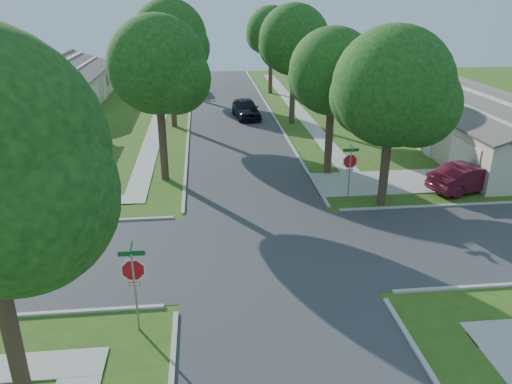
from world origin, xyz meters
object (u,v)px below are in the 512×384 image
Objects in this scene: tree_w_near at (159,70)px; car_curb_east at (246,108)px; tree_e_near at (333,76)px; stop_sign_ne at (350,163)px; car_curb_west at (194,87)px; tree_ne_corner at (394,92)px; tree_w_mid at (170,41)px; tree_w_far at (177,39)px; house_ne_far at (393,85)px; house_nw_far at (60,86)px; car_driveway at (469,177)px; tree_e_far at (271,34)px; stop_sign_sw at (134,274)px; tree_e_mid at (295,43)px; house_ne_near at (494,134)px.

car_curb_east is (5.84, 14.27, -5.32)m from tree_w_near.
stop_sign_ne is at bearing -90.68° from tree_e_near.
tree_w_near is 26.36m from car_curb_west.
car_curb_east is at bearing 105.14° from tree_ne_corner.
tree_w_far is at bearing 90.05° from tree_w_mid.
house_ne_far and house_nw_far have the same top height.
house_nw_far is 3.01× the size of car_driveway.
tree_e_far is 1.09× the size of tree_w_far.
stop_sign_sw is at bearing 104.79° from car_driveway.
stop_sign_ne is at bearing -85.72° from car_curb_east.
stop_sign_ne is 11.07m from tree_w_near.
tree_w_far is 0.59× the size of house_nw_far.
tree_e_near reaches higher than car_driveway.
tree_e_far is at bearing 76.27° from stop_sign_sw.
tree_w_near is (-9.40, -12.00, -0.14)m from tree_e_mid.
tree_ne_corner is (11.00, -4.80, -0.52)m from tree_w_near.
tree_ne_corner reaches higher than house_ne_far.
tree_ne_corner is (11.00, -16.80, -0.90)m from tree_w_mid.
tree_e_far is at bearing 5.53° from house_nw_far.
house_nw_far is at bearing -174.47° from tree_e_far.
tree_w_near is at bearing -174.49° from house_ne_near.
house_ne_near and house_nw_far have the same top height.
tree_e_far is at bearing 116.03° from house_ne_near.
stop_sign_sw is 0.31× the size of tree_w_mid.
tree_ne_corner reaches higher than car_curb_west.
tree_e_mid is (9.46, 25.71, 4.22)m from stop_sign_sw.
tree_w_near is at bearing 156.44° from tree_ne_corner.
stop_sign_sw is at bearing -135.00° from stop_sign_ne.
tree_e_far reaches higher than tree_e_near.
house_ne_near is 2.91× the size of car_curb_east.
tree_e_far reaches higher than car_driveway.
tree_w_near is 0.66× the size of house_ne_near.
stop_sign_ne is 16.84m from tree_e_mid.
house_nw_far is 13.12m from car_curb_west.
stop_sign_sw is at bearing 92.86° from car_curb_west.
tree_e_mid is 16.89m from tree_ne_corner.
tree_w_far is 1.72× the size of car_curb_east.
tree_w_near reaches higher than house_ne_far.
tree_w_near is (0.06, 13.71, 4.08)m from stop_sign_sw.
house_nw_far is at bearing 28.65° from car_driveway.
stop_sign_sw is 0.22× the size of house_ne_near.
stop_sign_ne is 0.72× the size of car_curb_west.
tree_e_mid is at bearing 51.92° from tree_w_near.
tree_w_near is 21.24m from house_ne_near.
tree_e_near is 9.41m from tree_w_near.
tree_e_near reaches higher than car_curb_west.
tree_ne_corner is 7.18m from car_driveway.
stop_sign_ne is at bearing -52.84° from house_nw_far.
stop_sign_sw is 0.37× the size of tree_w_far.
house_ne_far is at bearing -13.64° from tree_w_far.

